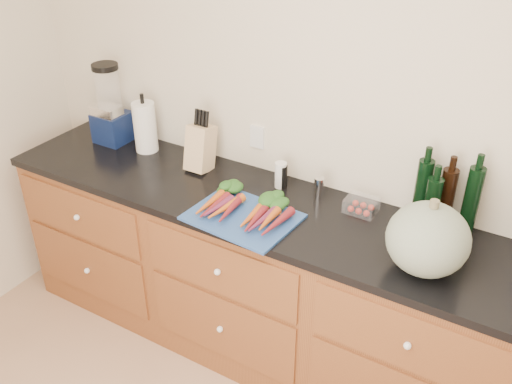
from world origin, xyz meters
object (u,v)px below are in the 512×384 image
Objects in this scene: blender_appliance at (110,108)px; paper_towel at (145,127)px; cutting_board at (243,217)px; carrots at (248,206)px; knife_block at (200,148)px; tomato_box at (361,205)px; squash at (428,239)px.

blender_appliance reaches higher than paper_towel.
carrots is (-0.00, 0.05, 0.03)m from cutting_board.
knife_block reaches higher than carrots.
blender_appliance is 1.53m from tomato_box.
carrots is at bearing -179.72° from squash.
knife_block is at bearing -1.59° from blender_appliance.
cutting_board is 0.55m from knife_block.
tomato_box reaches higher than cutting_board.
knife_block is 0.90m from tomato_box.
carrots reaches higher than cutting_board.
blender_appliance is at bearing -179.41° from paper_towel.
squash reaches higher than paper_towel.
cutting_board is 1.47× the size of squash.
knife_block reaches higher than tomato_box.
tomato_box is at bearing 1.93° from knife_block.
cutting_board is 1.05× the size of blender_appliance.
tomato_box is at bearing 32.19° from carrots.
tomato_box is (-0.37, 0.28, -0.11)m from squash.
cutting_board is 0.06m from carrots.
cutting_board is at bearing -21.05° from paper_towel.
blender_appliance is (-1.08, 0.27, 0.16)m from carrots.
blender_appliance is (-1.90, 0.26, 0.05)m from squash.
paper_towel reaches higher than carrots.
squash is at bearing 3.69° from cutting_board.
tomato_box is (1.52, 0.01, -0.17)m from blender_appliance.
paper_towel reaches higher than tomato_box.
cutting_board is at bearing -34.03° from knife_block.
blender_appliance reaches higher than squash.
carrots is at bearing 90.00° from cutting_board.
squash is 1.67m from paper_towel.
cutting_board is 1.70× the size of paper_towel.
paper_towel is 0.39m from knife_block.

